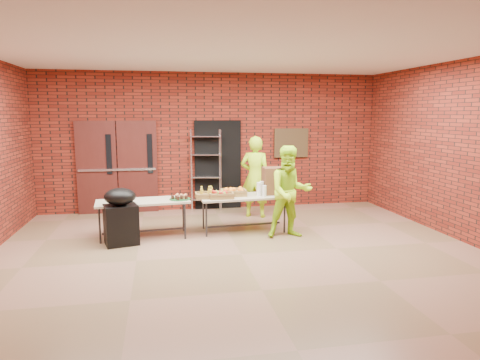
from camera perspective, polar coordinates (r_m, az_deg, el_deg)
name	(u,v)px	position (r m, az deg, el deg)	size (l,w,h in m)	color
room	(241,156)	(6.68, 0.15, 3.22)	(8.08, 7.08, 3.28)	olive
double_doors	(118,167)	(10.08, -16.00, 1.66)	(1.78, 0.12, 2.10)	#431713
dark_doorway	(218,165)	(10.15, -2.97, 2.02)	(1.10, 0.06, 2.10)	black
bronze_plaque	(291,143)	(10.49, 6.85, 4.93)	(0.85, 0.04, 0.70)	#45341B
wire_rack	(206,170)	(9.99, -4.57, 1.29)	(0.69, 0.23, 1.89)	silver
table_left	(143,204)	(8.01, -12.80, -3.09)	(1.72, 0.84, 0.68)	#B7A98C
table_right	(243,199)	(8.23, 0.44, -2.51)	(1.73, 0.82, 0.69)	#B7A98C
basket_bananas	(206,195)	(8.03, -4.51, -2.01)	(0.41, 0.32, 0.13)	olive
basket_oranges	(233,192)	(8.24, -0.90, -1.63)	(0.47, 0.37, 0.15)	olive
basket_apples	(221,195)	(7.99, -2.53, -2.01)	(0.44, 0.35, 0.14)	olive
muffin_tray	(180,197)	(7.98, -8.00, -2.27)	(0.39, 0.39, 0.10)	#165325
napkin_box	(128,199)	(8.05, -14.73, -2.48)	(0.18, 0.12, 0.06)	white
coffee_dispenser	(273,181)	(8.40, 4.44, -0.09)	(0.40, 0.36, 0.52)	brown
cup_stack_front	(259,189)	(8.20, 2.54, -1.23)	(0.09, 0.09, 0.26)	white
cup_stack_mid	(264,191)	(8.10, 3.27, -1.49)	(0.07, 0.07, 0.22)	white
cup_stack_back	(262,188)	(8.29, 2.90, -1.09)	(0.09, 0.09, 0.27)	white
covered_grill	(121,216)	(7.70, -15.61, -4.68)	(0.64, 0.57, 0.99)	black
volunteer_woman	(255,177)	(9.33, 2.04, 0.43)	(0.65, 0.43, 1.78)	#ADE919
volunteer_man	(290,192)	(7.84, 6.69, -1.59)	(0.82, 0.64, 1.69)	#ADE919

